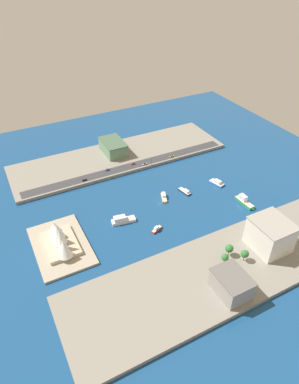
{
  "coord_description": "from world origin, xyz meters",
  "views": [
    {
      "loc": [
        -218.33,
        124.16,
        197.99
      ],
      "look_at": [
        13.32,
        3.71,
        5.48
      ],
      "focal_mm": 31.87,
      "sensor_mm": 36.0,
      "label": 1
    }
  ],
  "objects_px": {
    "pickup_red": "(133,164)",
    "traffic_light_waterfront": "(152,161)",
    "patrol_launch_navy": "(185,191)",
    "sedan_silver": "(145,164)",
    "ferry_white_commuter": "(123,220)",
    "ferry_green_doubledeck": "(244,201)",
    "hatchback_blue": "(107,170)",
    "water_taxi_orange": "(164,197)",
    "catamaran_blue": "(217,183)",
    "opera_landmark": "(59,238)",
    "carpark_squat_concrete": "(231,284)",
    "taxi_yellow_cab": "(172,156)",
    "terminal_long_green": "(113,147)",
    "tugboat_red": "(157,229)",
    "hotel_broad_white": "(270,235)",
    "suv_black": "(84,180)"
  },
  "relations": [
    {
      "from": "water_taxi_orange",
      "to": "sedan_silver",
      "type": "height_order",
      "value": "sedan_silver"
    },
    {
      "from": "ferry_green_doubledeck",
      "to": "ferry_white_commuter",
      "type": "bearing_deg",
      "value": 75.63
    },
    {
      "from": "sedan_silver",
      "to": "terminal_long_green",
      "type": "bearing_deg",
      "value": 26.08
    },
    {
      "from": "ferry_green_doubledeck",
      "to": "sedan_silver",
      "type": "xyz_separation_m",
      "value": [
        99.67,
        53.68,
        1.58
      ]
    },
    {
      "from": "pickup_red",
      "to": "ferry_white_commuter",
      "type": "bearing_deg",
      "value": 148.88
    },
    {
      "from": "sedan_silver",
      "to": "opera_landmark",
      "type": "relative_size",
      "value": 0.12
    },
    {
      "from": "catamaran_blue",
      "to": "hotel_broad_white",
      "type": "relative_size",
      "value": 0.57
    },
    {
      "from": "ferry_green_doubledeck",
      "to": "suv_black",
      "type": "bearing_deg",
      "value": 50.36
    },
    {
      "from": "traffic_light_waterfront",
      "to": "hatchback_blue",
      "type": "bearing_deg",
      "value": 77.22
    },
    {
      "from": "catamaran_blue",
      "to": "hatchback_blue",
      "type": "relative_size",
      "value": 3.46
    },
    {
      "from": "water_taxi_orange",
      "to": "ferry_white_commuter",
      "type": "bearing_deg",
      "value": 104.87
    },
    {
      "from": "hatchback_blue",
      "to": "traffic_light_waterfront",
      "type": "distance_m",
      "value": 48.31
    },
    {
      "from": "tugboat_red",
      "to": "catamaran_blue",
      "type": "xyz_separation_m",
      "value": [
        32.63,
        -86.66,
        0.04
      ]
    },
    {
      "from": "catamaran_blue",
      "to": "ferry_green_doubledeck",
      "type": "relative_size",
      "value": 0.74
    },
    {
      "from": "pickup_red",
      "to": "sedan_silver",
      "type": "relative_size",
      "value": 1.0
    },
    {
      "from": "terminal_long_green",
      "to": "hatchback_blue",
      "type": "height_order",
      "value": "terminal_long_green"
    },
    {
      "from": "tugboat_red",
      "to": "carpark_squat_concrete",
      "type": "height_order",
      "value": "carpark_squat_concrete"
    },
    {
      "from": "sedan_silver",
      "to": "hatchback_blue",
      "type": "relative_size",
      "value": 1.04
    },
    {
      "from": "carpark_squat_concrete",
      "to": "sedan_silver",
      "type": "bearing_deg",
      "value": -7.31
    },
    {
      "from": "hotel_broad_white",
      "to": "pickup_red",
      "type": "height_order",
      "value": "hotel_broad_white"
    },
    {
      "from": "pickup_red",
      "to": "traffic_light_waterfront",
      "type": "xyz_separation_m",
      "value": [
        -9.22,
        -17.7,
        3.43
      ]
    },
    {
      "from": "hatchback_blue",
      "to": "water_taxi_orange",
      "type": "bearing_deg",
      "value": -154.58
    },
    {
      "from": "water_taxi_orange",
      "to": "opera_landmark",
      "type": "relative_size",
      "value": 0.37
    },
    {
      "from": "sedan_silver",
      "to": "suv_black",
      "type": "distance_m",
      "value": 67.76
    },
    {
      "from": "hatchback_blue",
      "to": "opera_landmark",
      "type": "distance_m",
      "value": 111.87
    },
    {
      "from": "ferry_green_doubledeck",
      "to": "suv_black",
      "type": "xyz_separation_m",
      "value": [
        100.59,
        121.44,
        1.57
      ]
    },
    {
      "from": "carpark_squat_concrete",
      "to": "taxi_yellow_cab",
      "type": "bearing_deg",
      "value": -17.97
    },
    {
      "from": "taxi_yellow_cab",
      "to": "pickup_red",
      "type": "bearing_deg",
      "value": 82.9
    },
    {
      "from": "water_taxi_orange",
      "to": "ferry_green_doubledeck",
      "type": "relative_size",
      "value": 0.67
    },
    {
      "from": "hotel_broad_white",
      "to": "pickup_red",
      "type": "bearing_deg",
      "value": 14.62
    },
    {
      "from": "water_taxi_orange",
      "to": "catamaran_blue",
      "type": "relative_size",
      "value": 0.91
    },
    {
      "from": "ferry_white_commuter",
      "to": "opera_landmark",
      "type": "xyz_separation_m",
      "value": [
        -5.31,
        56.03,
        7.58
      ]
    },
    {
      "from": "ferry_green_doubledeck",
      "to": "hatchback_blue",
      "type": "bearing_deg",
      "value": 41.19
    },
    {
      "from": "opera_landmark",
      "to": "tugboat_red",
      "type": "bearing_deg",
      "value": -103.05
    },
    {
      "from": "patrol_launch_navy",
      "to": "catamaran_blue",
      "type": "bearing_deg",
      "value": -94.15
    },
    {
      "from": "hotel_broad_white",
      "to": "sedan_silver",
      "type": "bearing_deg",
      "value": 11.31
    },
    {
      "from": "terminal_long_green",
      "to": "suv_black",
      "type": "distance_m",
      "value": 62.41
    },
    {
      "from": "pickup_red",
      "to": "tugboat_red",
      "type": "bearing_deg",
      "value": 165.94
    },
    {
      "from": "catamaran_blue",
      "to": "sedan_silver",
      "type": "xyz_separation_m",
      "value": [
        61.78,
        50.44,
        2.65
      ]
    },
    {
      "from": "pickup_red",
      "to": "sedan_silver",
      "type": "bearing_deg",
      "value": -119.74
    },
    {
      "from": "catamaran_blue",
      "to": "carpark_squat_concrete",
      "type": "distance_m",
      "value": 134.75
    },
    {
      "from": "taxi_yellow_cab",
      "to": "ferry_white_commuter",
      "type": "bearing_deg",
      "value": 127.89
    },
    {
      "from": "ferry_white_commuter",
      "to": "catamaran_blue",
      "type": "distance_m",
      "value": 108.58
    },
    {
      "from": "tugboat_red",
      "to": "taxi_yellow_cab",
      "type": "bearing_deg",
      "value": -36.64
    },
    {
      "from": "ferry_white_commuter",
      "to": "hatchback_blue",
      "type": "xyz_separation_m",
      "value": [
        78.85,
        -17.44,
        1.72
      ]
    },
    {
      "from": "water_taxi_orange",
      "to": "carpark_squat_concrete",
      "type": "xyz_separation_m",
      "value": [
        -116.55,
        13.45,
        9.43
      ]
    },
    {
      "from": "catamaran_blue",
      "to": "terminal_long_green",
      "type": "distance_m",
      "value": 124.17
    },
    {
      "from": "patrol_launch_navy",
      "to": "sedan_silver",
      "type": "distance_m",
      "value": 60.83
    },
    {
      "from": "carpark_squat_concrete",
      "to": "terminal_long_green",
      "type": "bearing_deg",
      "value": -0.72
    },
    {
      "from": "carpark_squat_concrete",
      "to": "traffic_light_waterfront",
      "type": "xyz_separation_m",
      "value": [
        171.79,
        -29.12,
        -3.43
      ]
    }
  ]
}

